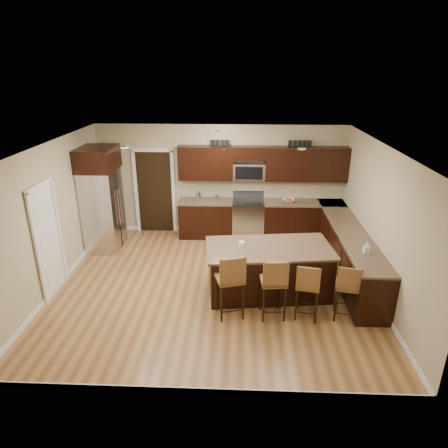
{
  "coord_description": "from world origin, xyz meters",
  "views": [
    {
      "loc": [
        0.49,
        -6.73,
        3.98
      ],
      "look_at": [
        0.18,
        0.4,
        1.14
      ],
      "focal_mm": 32.0,
      "sensor_mm": 36.0,
      "label": 1
    }
  ],
  "objects_px": {
    "stool_mid": "(274,282)",
    "stool_right": "(308,285)",
    "island": "(268,271)",
    "stool_extra": "(348,286)",
    "stool_left": "(231,279)",
    "range": "(248,219)",
    "refrigerator": "(102,198)"
  },
  "relations": [
    {
      "from": "refrigerator",
      "to": "stool_extra",
      "type": "xyz_separation_m",
      "value": [
        4.88,
        -2.66,
        -0.57
      ]
    },
    {
      "from": "island",
      "to": "stool_right",
      "type": "bearing_deg",
      "value": -61.52
    },
    {
      "from": "stool_right",
      "to": "refrigerator",
      "type": "xyz_separation_m",
      "value": [
        -4.23,
        2.66,
        0.57
      ]
    },
    {
      "from": "range",
      "to": "island",
      "type": "height_order",
      "value": "range"
    },
    {
      "from": "island",
      "to": "range",
      "type": "bearing_deg",
      "value": 90.88
    },
    {
      "from": "range",
      "to": "refrigerator",
      "type": "distance_m",
      "value": 3.47
    },
    {
      "from": "range",
      "to": "stool_left",
      "type": "distance_m",
      "value": 3.47
    },
    {
      "from": "stool_left",
      "to": "refrigerator",
      "type": "bearing_deg",
      "value": 121.79
    },
    {
      "from": "stool_left",
      "to": "stool_mid",
      "type": "relative_size",
      "value": 1.05
    },
    {
      "from": "stool_extra",
      "to": "stool_mid",
      "type": "bearing_deg",
      "value": -167.46
    },
    {
      "from": "island",
      "to": "refrigerator",
      "type": "xyz_separation_m",
      "value": [
        -3.64,
        1.82,
        0.77
      ]
    },
    {
      "from": "refrigerator",
      "to": "stool_right",
      "type": "bearing_deg",
      "value": -32.1
    },
    {
      "from": "stool_mid",
      "to": "stool_extra",
      "type": "relative_size",
      "value": 1.09
    },
    {
      "from": "stool_mid",
      "to": "stool_right",
      "type": "xyz_separation_m",
      "value": [
        0.55,
        0.01,
        -0.06
      ]
    },
    {
      "from": "stool_mid",
      "to": "refrigerator",
      "type": "bearing_deg",
      "value": 139.09
    },
    {
      "from": "stool_extra",
      "to": "stool_left",
      "type": "bearing_deg",
      "value": -167.55
    },
    {
      "from": "stool_mid",
      "to": "stool_right",
      "type": "bearing_deg",
      "value": -4.36
    },
    {
      "from": "island",
      "to": "stool_left",
      "type": "height_order",
      "value": "stool_left"
    },
    {
      "from": "stool_right",
      "to": "range",
      "type": "bearing_deg",
      "value": 117.41
    },
    {
      "from": "island",
      "to": "stool_right",
      "type": "height_order",
      "value": "stool_right"
    },
    {
      "from": "stool_mid",
      "to": "stool_right",
      "type": "relative_size",
      "value": 1.09
    },
    {
      "from": "island",
      "to": "stool_extra",
      "type": "relative_size",
      "value": 2.35
    },
    {
      "from": "range",
      "to": "stool_left",
      "type": "bearing_deg",
      "value": -95.45
    },
    {
      "from": "island",
      "to": "stool_mid",
      "type": "height_order",
      "value": "stool_mid"
    },
    {
      "from": "range",
      "to": "stool_extra",
      "type": "relative_size",
      "value": 1.09
    },
    {
      "from": "range",
      "to": "stool_extra",
      "type": "height_order",
      "value": "range"
    },
    {
      "from": "stool_left",
      "to": "stool_right",
      "type": "height_order",
      "value": "stool_left"
    },
    {
      "from": "stool_left",
      "to": "stool_mid",
      "type": "height_order",
      "value": "stool_left"
    },
    {
      "from": "island",
      "to": "stool_left",
      "type": "xyz_separation_m",
      "value": [
        -0.67,
        -0.85,
        0.29
      ]
    },
    {
      "from": "stool_extra",
      "to": "range",
      "type": "bearing_deg",
      "value": 126.94
    },
    {
      "from": "range",
      "to": "stool_mid",
      "type": "height_order",
      "value": "range"
    },
    {
      "from": "range",
      "to": "stool_extra",
      "type": "xyz_separation_m",
      "value": [
        1.58,
        -3.44,
        0.16
      ]
    }
  ]
}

